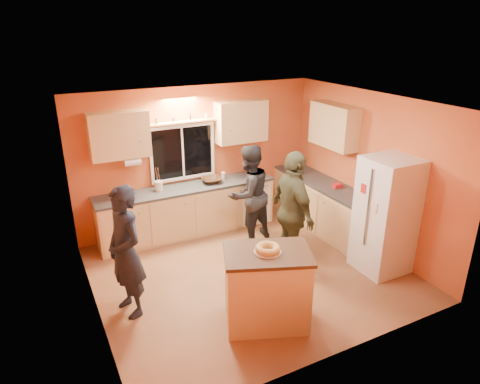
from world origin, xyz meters
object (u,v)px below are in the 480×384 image
refrigerator (386,216)px  island (267,287)px  person_center (249,194)px  person_right (293,212)px  person_left (126,252)px

refrigerator → island: 2.30m
person_center → island: bearing=52.5°
refrigerator → island: size_ratio=1.45×
person_right → island: bearing=139.0°
refrigerator → person_right: (-1.24, 0.65, 0.05)m
refrigerator → person_center: bearing=128.2°
person_left → person_center: bearing=100.0°
refrigerator → person_left: bearing=169.5°
person_center → person_left: bearing=9.5°
person_center → person_right: size_ratio=0.91×
person_center → person_right: 1.13m
island → person_center: size_ratio=0.72×
refrigerator → person_right: person_right is taller
person_left → refrigerator: bearing=64.9°
refrigerator → person_left: refrigerator is taller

